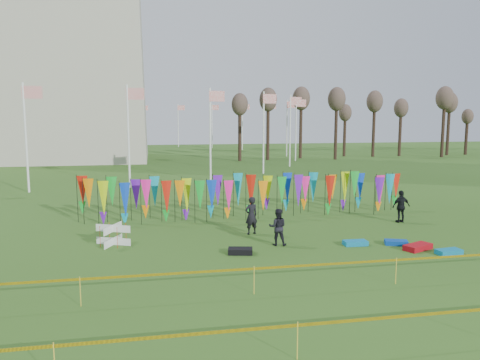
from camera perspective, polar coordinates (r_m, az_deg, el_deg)
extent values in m
plane|color=#2B4F16|center=(18.06, 5.99, -10.11)|extent=(160.00, 160.00, 0.00)
cylinder|color=white|center=(67.22, 5.74, 6.31)|extent=(0.16, 0.16, 8.00)
plane|color=red|center=(67.40, 6.27, 9.12)|extent=(1.40, 0.00, 1.40)
cylinder|color=white|center=(73.96, 3.43, 6.45)|extent=(0.16, 0.16, 8.00)
plane|color=red|center=(74.12, 3.90, 9.00)|extent=(1.40, 0.00, 1.40)
cylinder|color=white|center=(79.94, 0.28, 6.55)|extent=(0.16, 0.16, 8.00)
plane|color=red|center=(80.07, 0.71, 8.92)|extent=(1.40, 0.00, 1.40)
cylinder|color=white|center=(84.96, -3.44, 6.60)|extent=(0.16, 0.16, 8.00)
plane|color=red|center=(85.05, -3.05, 8.83)|extent=(1.40, 0.00, 1.40)
cylinder|color=white|center=(88.86, -7.54, 6.59)|extent=(0.16, 0.16, 8.00)
plane|color=red|center=(88.91, -7.19, 8.73)|extent=(1.40, 0.00, 1.40)
cylinder|color=white|center=(91.54, -11.89, 6.53)|extent=(0.16, 0.16, 8.00)
plane|color=red|center=(91.53, -11.57, 8.60)|extent=(1.40, 0.00, 1.40)
cylinder|color=white|center=(92.91, -16.38, 6.39)|extent=(0.16, 0.16, 8.00)
plane|color=red|center=(92.86, -16.09, 8.44)|extent=(1.40, 0.00, 1.40)
cylinder|color=white|center=(92.95, -20.91, 6.20)|extent=(0.16, 0.16, 8.00)
plane|color=red|center=(92.85, -20.64, 8.25)|extent=(1.40, 0.00, 1.40)
cylinder|color=white|center=(91.65, -25.40, 5.96)|extent=(0.16, 0.16, 8.00)
plane|color=red|center=(91.51, -25.15, 8.04)|extent=(1.40, 0.00, 1.40)
cylinder|color=white|center=(37.58, -24.65, 4.66)|extent=(0.16, 0.16, 8.00)
plane|color=red|center=(37.46, -24.03, 9.75)|extent=(1.40, 0.00, 1.40)
cylinder|color=white|center=(37.49, -13.44, 5.14)|extent=(0.16, 0.16, 8.00)
plane|color=red|center=(37.48, -12.67, 10.21)|extent=(1.40, 0.00, 1.40)
cylinder|color=white|center=(40.55, -3.64, 5.50)|extent=(0.16, 0.16, 8.00)
plane|color=red|center=(40.64, -2.83, 10.17)|extent=(1.40, 0.00, 1.40)
cylinder|color=white|center=(45.97, 2.89, 5.76)|extent=(0.16, 0.16, 8.00)
plane|color=red|center=(46.13, 3.65, 9.86)|extent=(1.40, 0.00, 1.40)
cylinder|color=white|center=(52.74, 6.13, 5.96)|extent=(0.16, 0.16, 8.00)
plane|color=red|center=(52.92, 6.81, 9.53)|extent=(1.40, 0.00, 1.40)
cylinder|color=white|center=(60.01, 6.83, 6.15)|extent=(0.16, 0.16, 8.00)
plane|color=red|center=(60.21, 7.43, 9.28)|extent=(1.40, 0.00, 1.40)
cylinder|color=black|center=(25.52, -19.58, -2.60)|extent=(0.03, 0.03, 2.30)
cone|color=red|center=(25.43, -18.99, -1.99)|extent=(0.64, 0.64, 1.60)
cylinder|color=black|center=(25.43, -18.33, -2.58)|extent=(0.03, 0.03, 2.30)
cone|color=orange|center=(25.35, -17.73, -1.96)|extent=(0.64, 0.64, 1.60)
cylinder|color=black|center=(25.36, -17.07, -2.56)|extent=(0.03, 0.03, 2.30)
cone|color=#BAD80B|center=(25.29, -16.46, -1.94)|extent=(0.64, 0.64, 1.60)
cylinder|color=black|center=(25.31, -15.80, -2.53)|extent=(0.03, 0.03, 2.30)
cone|color=green|center=(25.24, -15.19, -1.91)|extent=(0.64, 0.64, 1.60)
cylinder|color=black|center=(25.26, -14.53, -2.50)|extent=(0.03, 0.03, 2.30)
cone|color=#0B3BC4|center=(25.20, -13.92, -1.88)|extent=(0.64, 0.64, 1.60)
cylinder|color=black|center=(25.23, -13.26, -2.48)|extent=(0.03, 0.03, 2.30)
cone|color=#6715BD|center=(25.17, -12.64, -1.85)|extent=(0.64, 0.64, 1.60)
cylinder|color=black|center=(25.21, -11.98, -2.45)|extent=(0.03, 0.03, 2.30)
cone|color=#F91B92|center=(25.16, -11.36, -1.82)|extent=(0.64, 0.64, 1.60)
cylinder|color=black|center=(25.20, -10.70, -2.42)|extent=(0.03, 0.03, 2.30)
cone|color=#0B97B0|center=(25.16, -10.08, -1.79)|extent=(0.64, 0.64, 1.60)
cylinder|color=black|center=(25.21, -9.42, -2.38)|extent=(0.03, 0.03, 2.30)
cone|color=red|center=(25.17, -8.80, -1.76)|extent=(0.64, 0.64, 1.60)
cylinder|color=black|center=(25.22, -8.14, -2.35)|extent=(0.03, 0.03, 2.30)
cone|color=orange|center=(25.19, -7.52, -1.72)|extent=(0.64, 0.64, 1.60)
cylinder|color=black|center=(25.25, -6.87, -2.32)|extent=(0.03, 0.03, 2.30)
cone|color=#BAD80B|center=(25.23, -6.24, -1.69)|extent=(0.64, 0.64, 1.60)
cylinder|color=black|center=(25.30, -5.59, -2.28)|extent=(0.03, 0.03, 2.30)
cone|color=green|center=(25.28, -4.97, -1.65)|extent=(0.64, 0.64, 1.60)
cylinder|color=black|center=(25.35, -4.33, -2.24)|extent=(0.03, 0.03, 2.30)
cone|color=#0B3BC4|center=(25.34, -3.70, -1.62)|extent=(0.64, 0.64, 1.60)
cylinder|color=black|center=(25.42, -3.07, -2.21)|extent=(0.03, 0.03, 2.30)
cone|color=#6715BD|center=(25.41, -2.44, -1.58)|extent=(0.64, 0.64, 1.60)
cylinder|color=black|center=(25.50, -1.81, -2.17)|extent=(0.03, 0.03, 2.30)
cone|color=#F91B92|center=(25.50, -1.19, -1.55)|extent=(0.64, 0.64, 1.60)
cylinder|color=black|center=(25.59, -0.57, -2.13)|extent=(0.03, 0.03, 2.30)
cone|color=#0B97B0|center=(25.59, 0.05, -1.51)|extent=(0.64, 0.64, 1.60)
cylinder|color=black|center=(25.69, 0.67, -2.09)|extent=(0.03, 0.03, 2.30)
cone|color=red|center=(25.70, 1.28, -1.47)|extent=(0.64, 0.64, 1.60)
cylinder|color=black|center=(25.81, 1.89, -2.05)|extent=(0.03, 0.03, 2.30)
cone|color=orange|center=(25.83, 2.50, -1.43)|extent=(0.64, 0.64, 1.60)
cylinder|color=black|center=(25.94, 3.11, -2.01)|extent=(0.03, 0.03, 2.30)
cone|color=#BAD80B|center=(25.96, 3.71, -1.40)|extent=(0.64, 0.64, 1.60)
cylinder|color=black|center=(26.07, 4.31, -1.97)|extent=(0.03, 0.03, 2.30)
cone|color=green|center=(26.10, 4.91, -1.36)|extent=(0.64, 0.64, 1.60)
cylinder|color=black|center=(26.22, 5.50, -1.93)|extent=(0.03, 0.03, 2.30)
cone|color=#0B3BC4|center=(26.26, 6.09, -1.32)|extent=(0.64, 0.64, 1.60)
cylinder|color=black|center=(26.39, 6.67, -1.89)|extent=(0.03, 0.03, 2.30)
cone|color=#6715BD|center=(26.43, 7.26, -1.28)|extent=(0.64, 0.64, 1.60)
cylinder|color=black|center=(26.56, 7.83, -1.84)|extent=(0.03, 0.03, 2.30)
cone|color=#F91B92|center=(26.60, 8.41, -1.24)|extent=(0.64, 0.64, 1.60)
cylinder|color=black|center=(26.74, 8.97, -1.80)|extent=(0.03, 0.03, 2.30)
cone|color=#0B97B0|center=(26.79, 9.55, -1.21)|extent=(0.64, 0.64, 1.60)
cylinder|color=black|center=(26.93, 10.10, -1.76)|extent=(0.03, 0.03, 2.30)
cone|color=red|center=(26.99, 10.67, -1.17)|extent=(0.64, 0.64, 1.60)
cylinder|color=black|center=(27.14, 11.21, -1.72)|extent=(0.03, 0.03, 2.30)
cone|color=orange|center=(27.20, 11.77, -1.13)|extent=(0.64, 0.64, 1.60)
cylinder|color=black|center=(27.35, 12.30, -1.67)|extent=(0.03, 0.03, 2.30)
cone|color=#BAD80B|center=(27.42, 12.86, -1.09)|extent=(0.64, 0.64, 1.60)
cylinder|color=black|center=(27.57, 13.38, -1.63)|extent=(0.03, 0.03, 2.30)
cone|color=green|center=(27.65, 13.93, -1.05)|extent=(0.64, 0.64, 1.60)
cylinder|color=black|center=(27.81, 14.44, -1.59)|extent=(0.03, 0.03, 2.30)
cone|color=#0B3BC4|center=(27.89, 14.98, -1.02)|extent=(0.64, 0.64, 1.60)
cylinder|color=black|center=(28.05, 15.48, -1.55)|extent=(0.03, 0.03, 2.30)
cone|color=#6715BD|center=(28.13, 16.01, -0.98)|extent=(0.64, 0.64, 1.60)
cylinder|color=black|center=(28.30, 16.50, -1.50)|extent=(0.03, 0.03, 2.30)
cone|color=#F91B92|center=(28.39, 17.03, -0.94)|extent=(0.64, 0.64, 1.60)
cylinder|color=black|center=(28.56, 17.51, -1.46)|extent=(0.03, 0.03, 2.30)
cone|color=#0B97B0|center=(28.66, 18.02, -0.90)|extent=(0.64, 0.64, 1.60)
cylinder|color=black|center=(28.83, 18.49, -1.42)|extent=(0.03, 0.03, 2.30)
cone|color=red|center=(28.93, 19.00, -0.87)|extent=(0.64, 0.64, 1.60)
cube|color=#E5BE04|center=(15.33, 9.03, -10.20)|extent=(26.00, 0.01, 0.08)
cylinder|color=yellow|center=(14.75, -18.28, -12.75)|extent=(0.02, 0.02, 0.90)
cylinder|color=yellow|center=(14.92, 1.58, -12.11)|extent=(0.02, 0.02, 0.90)
cylinder|color=yellow|center=(16.66, 18.92, -10.40)|extent=(0.02, 0.02, 0.90)
cube|color=#E5BE04|center=(11.81, 15.99, -15.96)|extent=(26.00, 0.01, 0.08)
cylinder|color=yellow|center=(11.27, 6.26, -18.96)|extent=(0.02, 0.02, 0.90)
cylinder|color=#38261C|center=(61.50, -0.41, 5.49)|extent=(0.44, 0.44, 6.40)
ellipsoid|color=brown|center=(61.46, -0.41, 8.62)|extent=(1.92, 1.92, 2.56)
cylinder|color=#38261C|center=(62.34, 3.23, 5.50)|extent=(0.44, 0.44, 6.40)
ellipsoid|color=brown|center=(62.30, 3.25, 8.59)|extent=(1.92, 1.92, 2.56)
cylinder|color=#38261C|center=(63.42, 6.75, 5.50)|extent=(0.44, 0.44, 6.40)
ellipsoid|color=brown|center=(63.39, 6.80, 8.54)|extent=(1.92, 1.92, 2.56)
cylinder|color=#38261C|center=(64.73, 10.15, 5.48)|extent=(0.44, 0.44, 6.40)
ellipsoid|color=brown|center=(64.70, 10.22, 8.45)|extent=(1.92, 1.92, 2.56)
cylinder|color=#38261C|center=(66.26, 13.40, 5.43)|extent=(0.44, 0.44, 6.40)
ellipsoid|color=brown|center=(66.23, 13.49, 8.34)|extent=(1.92, 1.92, 2.56)
cylinder|color=#38261C|center=(67.99, 16.49, 5.38)|extent=(0.44, 0.44, 6.40)
ellipsoid|color=brown|center=(67.96, 16.60, 8.21)|extent=(1.92, 1.92, 2.56)
cylinder|color=#38261C|center=(69.90, 19.42, 5.31)|extent=(0.44, 0.44, 6.40)
ellipsoid|color=brown|center=(69.87, 19.55, 8.07)|extent=(1.92, 1.92, 2.56)
cylinder|color=#38261C|center=(71.99, 22.19, 5.24)|extent=(0.44, 0.44, 6.40)
ellipsoid|color=brown|center=(71.96, 22.33, 7.91)|extent=(1.92, 1.92, 2.56)
cylinder|color=#38261C|center=(74.23, 24.80, 5.16)|extent=(0.44, 0.44, 6.40)
ellipsoid|color=brown|center=(74.20, 24.94, 7.75)|extent=(1.92, 1.92, 2.56)
cylinder|color=#38261C|center=(76.62, 27.24, 5.07)|extent=(0.44, 0.44, 6.40)
cylinder|color=red|center=(20.70, -16.40, -6.75)|extent=(0.02, 0.02, 0.92)
cylinder|color=red|center=(20.63, -14.17, -6.72)|extent=(0.02, 0.02, 0.92)
cylinder|color=red|center=(21.48, -16.19, -6.23)|extent=(0.02, 0.02, 0.92)
cylinder|color=red|center=(21.41, -14.04, -6.19)|extent=(0.02, 0.02, 0.92)
imported|color=black|center=(22.12, 1.38, -4.36)|extent=(0.77, 0.66, 1.79)
imported|color=black|center=(20.32, 4.61, -5.73)|extent=(0.88, 0.67, 1.61)
imported|color=black|center=(26.00, 19.04, -3.07)|extent=(1.04, 0.64, 1.71)
cube|color=#0C7CB6|center=(21.02, 13.88, -7.45)|extent=(1.02, 0.53, 0.20)
cube|color=#0A40AB|center=(21.57, 18.51, -7.24)|extent=(1.07, 0.80, 0.20)
cube|color=#AF0B15|center=(21.10, 20.86, -7.64)|extent=(1.40, 1.04, 0.23)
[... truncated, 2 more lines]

